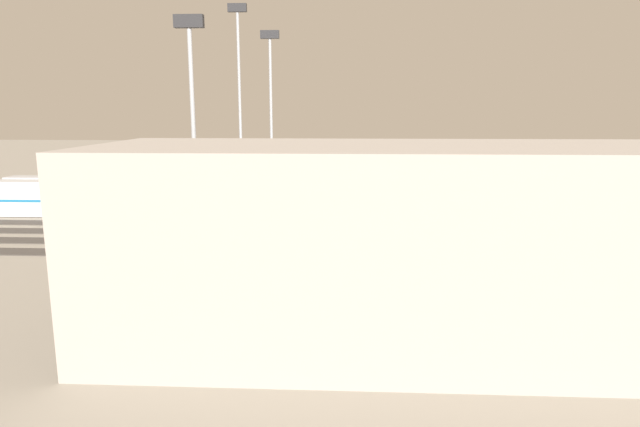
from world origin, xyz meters
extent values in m
plane|color=gray|center=(0.00, 0.00, 0.00)|extent=(400.00, 400.00, 0.00)
cube|color=#3D3833|center=(0.00, -12.50, 0.06)|extent=(140.00, 2.80, 0.12)
cube|color=#4C443D|center=(0.00, -7.50, 0.06)|extent=(140.00, 2.80, 0.12)
cube|color=#3D3833|center=(0.00, -2.50, 0.06)|extent=(140.00, 2.80, 0.12)
cube|color=#3D3833|center=(0.00, 2.50, 0.06)|extent=(140.00, 2.80, 0.12)
cube|color=#3D3833|center=(0.00, 7.50, 0.06)|extent=(140.00, 2.80, 0.12)
cube|color=#3D3833|center=(0.00, 12.50, 0.06)|extent=(140.00, 2.80, 0.12)
cube|color=#B7BABF|center=(-21.00, 12.50, 2.02)|extent=(23.00, 3.00, 3.80)
cube|color=#285193|center=(-21.00, 12.50, 1.78)|extent=(22.40, 3.06, 0.36)
cube|color=#B7BABF|center=(3.20, 12.50, 2.02)|extent=(23.00, 3.00, 3.80)
cube|color=#285193|center=(3.20, 12.50, 1.73)|extent=(22.40, 3.06, 0.36)
cube|color=#B7BABF|center=(-10.81, -12.50, 2.62)|extent=(23.00, 3.00, 5.00)
cube|color=black|center=(-10.81, -12.50, 2.14)|extent=(22.40, 3.06, 0.36)
cube|color=#B7BABF|center=(13.39, -12.50, 2.62)|extent=(23.00, 3.00, 5.00)
cube|color=black|center=(13.39, -12.50, 1.91)|extent=(22.40, 3.06, 0.36)
cube|color=#B7BABF|center=(37.59, -12.50, 2.62)|extent=(23.00, 3.00, 5.00)
cube|color=black|center=(37.59, -12.50, 2.53)|extent=(22.40, 3.06, 0.36)
cube|color=silver|center=(-26.23, -7.50, 2.62)|extent=(23.00, 3.00, 5.00)
cube|color=#1E6B9E|center=(-26.23, -7.50, 2.59)|extent=(22.40, 3.06, 0.36)
cube|color=silver|center=(-2.03, -7.50, 2.62)|extent=(23.00, 3.00, 5.00)
cube|color=#1E6B9E|center=(-2.03, -7.50, 2.05)|extent=(22.40, 3.06, 0.36)
cube|color=silver|center=(22.17, -7.50, 2.62)|extent=(23.00, 3.00, 5.00)
cube|color=#1E6B9E|center=(22.17, -7.50, 2.39)|extent=(22.40, 3.06, 0.36)
cube|color=silver|center=(46.37, -7.50, 2.62)|extent=(23.00, 3.00, 5.00)
cube|color=#1E6B9E|center=(46.37, -7.50, 2.43)|extent=(22.40, 3.06, 0.36)
cylinder|color=#9EA0A5|center=(8.96, -16.44, 12.79)|extent=(0.44, 0.44, 25.58)
cube|color=#262628|center=(8.96, -16.44, 26.18)|extent=(2.80, 0.70, 1.20)
cylinder|color=#9EA0A5|center=(12.18, 14.95, 11.38)|extent=(0.44, 0.44, 22.76)
cube|color=#262628|center=(12.18, 14.95, 23.36)|extent=(2.80, 0.70, 1.20)
cylinder|color=#9EA0A5|center=(13.70, -16.16, 14.69)|extent=(0.44, 0.44, 29.38)
cube|color=#262628|center=(13.70, -16.16, 29.98)|extent=(2.80, 0.70, 1.20)
cylinder|color=#4C4742|center=(-3.35, -14.60, 4.00)|extent=(0.50, 0.50, 8.00)
cylinder|color=#4C4742|center=(-3.35, 14.60, 4.00)|extent=(0.50, 0.50, 8.00)
cube|color=#4C4742|center=(-3.35, 0.00, 8.40)|extent=(0.70, 30.00, 0.80)
cube|color=#9E9389|center=(-11.68, 32.90, 6.51)|extent=(50.08, 14.60, 13.02)
camera|label=1|loc=(-2.86, 67.74, 15.26)|focal=30.53mm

